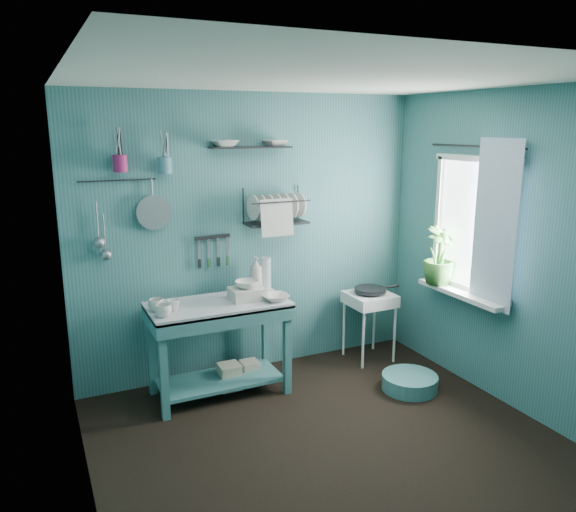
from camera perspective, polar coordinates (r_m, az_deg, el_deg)
name	(u,v)px	position (r m, az deg, el deg)	size (l,w,h in m)	color
floor	(332,446)	(4.21, 4.53, -18.67)	(3.20, 3.20, 0.00)	black
ceiling	(340,78)	(3.59, 5.28, 17.60)	(3.20, 3.20, 0.00)	silver
wall_back	(252,236)	(5.03, -3.66, 2.03)	(3.20, 3.20, 0.00)	#336669
wall_front	(513,360)	(2.59, 21.85, -9.78)	(3.20, 3.20, 0.00)	#336669
wall_left	(79,309)	(3.25, -20.51, -5.04)	(3.00, 3.00, 0.00)	#336669
wall_right	(515,253)	(4.70, 22.06, 0.28)	(3.00, 3.00, 0.00)	#336669
work_counter	(219,349)	(4.77, -7.01, -9.32)	(1.13, 0.57, 0.80)	#377173
mug_left	(163,311)	(4.36, -12.54, -5.45)	(0.12, 0.12, 0.10)	silver
mug_mid	(173,305)	(4.47, -11.57, -4.95)	(0.10, 0.10, 0.09)	silver
mug_right	(156,305)	(4.50, -13.24, -4.88)	(0.12, 0.12, 0.10)	silver
wash_tub	(247,294)	(4.68, -4.17, -3.84)	(0.28, 0.22, 0.10)	#BCB7AC
tub_bowl	(247,284)	(4.66, -4.19, -2.89)	(0.20, 0.20, 0.06)	silver
soap_bottle	(256,274)	(4.91, -3.26, -1.80)	(0.12, 0.12, 0.30)	#BCB7AC
water_bottle	(266,273)	(4.97, -2.27, -1.73)	(0.09, 0.09, 0.28)	silver
counter_bowl	(275,298)	(4.64, -1.28, -4.24)	(0.22, 0.22, 0.05)	silver
hotplate_stand	(369,326)	(5.50, 8.22, -7.07)	(0.41, 0.41, 0.66)	white
frying_pan	(370,290)	(5.39, 8.35, -3.41)	(0.30, 0.30, 0.04)	black
knife_strip	(213,237)	(4.87, -7.66, 1.92)	(0.32, 0.02, 0.03)	black
dish_rack	(276,206)	(4.93, -1.20, 5.09)	(0.55, 0.24, 0.32)	black
upper_shelf	(250,147)	(4.83, -3.83, 10.96)	(0.70, 0.18, 0.01)	black
shelf_bowl_left	(225,145)	(4.75, -6.43, 11.13)	(0.23, 0.23, 0.06)	silver
shelf_bowl_right	(275,141)	(4.92, -1.30, 11.62)	(0.21, 0.21, 0.05)	silver
utensil_cup_magenta	(120,163)	(4.58, -16.69, 8.99)	(0.11, 0.11, 0.13)	#921B56
utensil_cup_teal	(165,165)	(4.64, -12.41, 8.98)	(0.11, 0.11, 0.13)	teal
colander	(153,212)	(4.69, -13.51, 4.32)	(0.28, 0.28, 0.03)	gray
ladle_outer	(97,221)	(4.64, -18.82, 3.40)	(0.01, 0.01, 0.30)	gray
ladle_inner	(104,233)	(4.66, -18.16, 2.20)	(0.01, 0.01, 0.30)	gray
hook_rail	(117,180)	(4.63, -16.97, 7.36)	(0.01, 0.01, 0.60)	black
window_glass	(473,225)	(4.97, 18.32, 3.00)	(1.10, 1.10, 0.00)	white
windowsill	(461,294)	(5.04, 17.14, -3.67)	(0.16, 0.95, 0.04)	white
curtain	(495,225)	(4.70, 20.27, 2.93)	(1.35, 1.35, 0.00)	white
curtain_rod	(475,146)	(4.87, 18.49, 10.51)	(0.02, 0.02, 1.05)	black
potted_plant	(439,256)	(5.15, 15.12, 0.02)	(0.29, 0.29, 0.52)	#346B2A
storage_tin_large	(229,376)	(4.96, -5.98, -12.07)	(0.18, 0.18, 0.22)	tan
storage_tin_small	(250,372)	(5.05, -3.90, -11.67)	(0.15, 0.15, 0.20)	tan
floor_basin	(410,382)	(5.05, 12.25, -12.42)	(0.48, 0.48, 0.13)	teal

